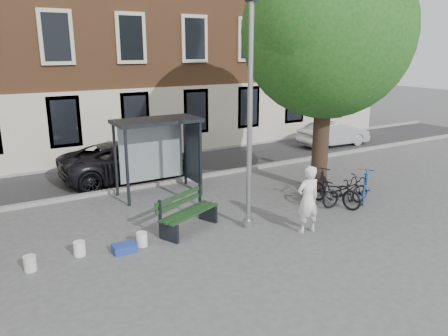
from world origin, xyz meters
name	(u,v)px	position (x,y,z in m)	size (l,w,h in m)	color
ground	(248,227)	(0.00, 0.00, 0.00)	(90.00, 90.00, 0.00)	#4C4C4F
road	(154,170)	(0.00, 7.00, 0.01)	(40.00, 4.00, 0.01)	#28282B
curb_near	(174,181)	(0.00, 5.00, 0.06)	(40.00, 0.25, 0.12)	gray
curb_far	(137,159)	(0.00, 9.00, 0.06)	(40.00, 0.25, 0.12)	gray
building_row	(101,3)	(0.00, 13.00, 7.00)	(30.00, 8.00, 14.00)	brown
lamppost	(250,130)	(0.00, 0.00, 2.78)	(0.28, 0.35, 6.11)	#9EA0A3
tree_right	(330,25)	(4.01, 1.38, 5.62)	(5.76, 5.60, 8.20)	black
bus_shelter	(167,138)	(-0.61, 4.11, 1.92)	(2.85, 1.45, 2.62)	#1E2328
painter	(308,199)	(1.20, -1.08, 0.94)	(0.69, 0.45, 1.88)	white
bench	(187,214)	(-1.54, 0.72, 0.47)	(2.05, 1.36, 1.01)	#1E2328
bike_a	(345,191)	(3.66, -0.10, 0.47)	(0.63, 1.80, 0.95)	black
bike_b	(365,185)	(4.60, -0.08, 0.51)	(0.48, 1.70, 1.02)	#19478E
bike_c	(334,190)	(3.38, 0.09, 0.51)	(0.68, 1.94, 1.02)	black
bike_d	(318,185)	(3.27, 0.74, 0.53)	(0.50, 1.78, 1.07)	black
car_dark	(129,160)	(-1.23, 6.39, 0.72)	(2.39, 5.19, 1.44)	black
car_silver	(334,134)	(9.81, 6.65, 0.63)	(1.34, 3.84, 1.26)	#B2B5BA
blue_crate	(124,248)	(-3.50, 0.30, 0.10)	(0.55, 0.40, 0.20)	navy
bucket_a	(79,249)	(-4.50, 0.66, 0.18)	(0.28, 0.28, 0.36)	white
bucket_b	(142,239)	(-3.00, 0.40, 0.18)	(0.28, 0.28, 0.36)	white
bucket_c	(30,263)	(-5.64, 0.47, 0.18)	(0.28, 0.28, 0.36)	silver
notice_sign	(322,139)	(5.48, 2.98, 1.46)	(0.33, 0.15, 1.99)	#9EA0A3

